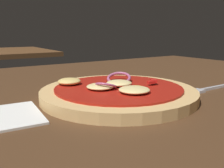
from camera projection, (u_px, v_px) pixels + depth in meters
The scene contains 3 objects.
dining_table at pixel (126, 99), 0.45m from camera, with size 1.25×0.91×0.03m.
pizza at pixel (118, 92), 0.41m from camera, with size 0.26×0.26×0.04m.
fork at pixel (209, 89), 0.46m from camera, with size 0.15×0.02×0.00m.
Camera 1 is at (-0.26, -0.35, 0.13)m, focal length 38.64 mm.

